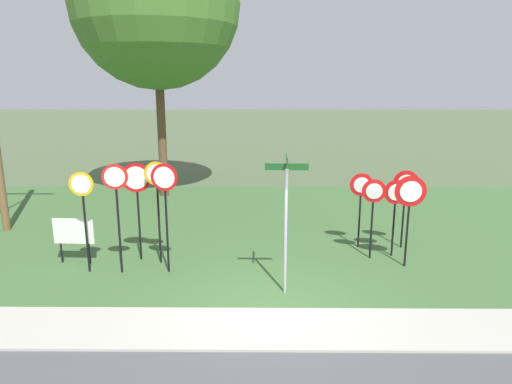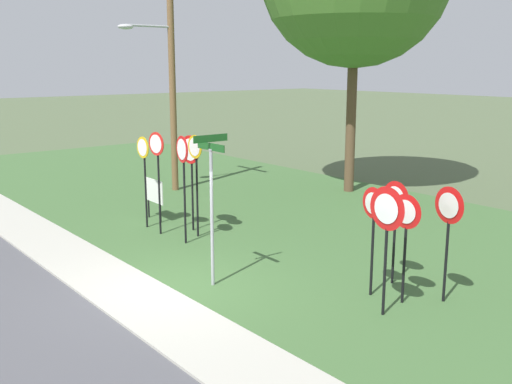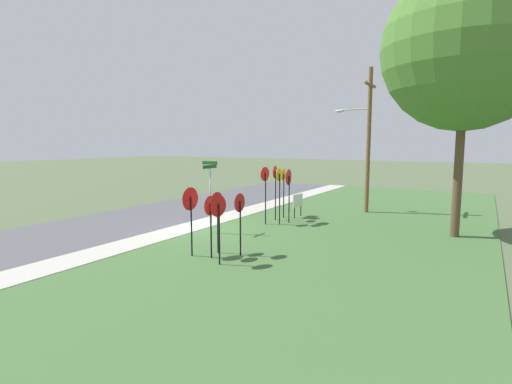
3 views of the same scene
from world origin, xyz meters
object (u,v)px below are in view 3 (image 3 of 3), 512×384
at_px(yield_sign_near_left, 240,210).
at_px(yield_sign_far_right, 210,212).
at_px(stop_sign_far_left, 279,184).
at_px(notice_board, 298,202).
at_px(stop_sign_near_right, 275,182).
at_px(yield_sign_near_right, 190,205).
at_px(yield_sign_center, 218,213).
at_px(yield_sign_far_left, 217,208).
at_px(oak_tree_left, 466,48).
at_px(stop_sign_far_right, 265,183).
at_px(stop_sign_near_left, 289,184).
at_px(street_name_post, 210,191).
at_px(stop_sign_far_center, 283,183).
at_px(utility_pole, 366,135).

xyz_separation_m(yield_sign_near_left, yield_sign_far_right, (0.80, -0.70, -0.03)).
bearing_deg(stop_sign_far_left, notice_board, -179.38).
height_order(stop_sign_near_right, yield_sign_near_right, stop_sign_near_right).
bearing_deg(stop_sign_near_right, yield_sign_center, 6.73).
xyz_separation_m(yield_sign_far_left, oak_tree_left, (-7.23, 7.34, 6.18)).
distance_m(stop_sign_far_left, yield_sign_center, 7.00).
relative_size(stop_sign_far_left, yield_sign_far_right, 1.27).
relative_size(yield_sign_far_right, notice_board, 1.76).
xyz_separation_m(stop_sign_far_right, notice_board, (-2.63, 0.59, -1.22)).
xyz_separation_m(yield_sign_near_left, oak_tree_left, (-7.09, 6.46, 6.18)).
bearing_deg(stop_sign_far_left, yield_sign_far_left, 3.95).
relative_size(stop_sign_near_left, yield_sign_near_left, 1.21).
height_order(stop_sign_near_right, street_name_post, street_name_post).
distance_m(yield_sign_center, street_name_post, 4.71).
relative_size(stop_sign_near_left, stop_sign_far_center, 1.03).
xyz_separation_m(stop_sign_far_center, oak_tree_left, (0.25, 8.34, 5.97)).
xyz_separation_m(stop_sign_far_center, stop_sign_far_right, (2.06, 0.01, 0.18)).
xyz_separation_m(stop_sign_far_center, yield_sign_center, (8.61, 1.86, -0.14)).
relative_size(utility_pole, oak_tree_left, 0.73).
relative_size(stop_sign_far_center, yield_sign_far_right, 1.20).
bearing_deg(stop_sign_far_right, oak_tree_left, 110.74).
xyz_separation_m(yield_sign_far_right, yield_sign_center, (0.48, 0.69, 0.11)).
height_order(utility_pole, notice_board, utility_pole).
bearing_deg(street_name_post, stop_sign_far_center, 168.28).
xyz_separation_m(yield_sign_near_left, utility_pole, (-11.35, 1.41, 2.80)).
bearing_deg(stop_sign_near_right, stop_sign_near_left, 66.31).
bearing_deg(notice_board, utility_pole, 144.45).
relative_size(stop_sign_far_right, yield_sign_center, 1.22).
relative_size(yield_sign_near_left, oak_tree_left, 0.20).
bearing_deg(yield_sign_far_right, oak_tree_left, 136.88).
relative_size(stop_sign_near_right, notice_board, 2.27).
relative_size(yield_sign_center, notice_board, 1.86).
bearing_deg(stop_sign_far_right, utility_pole, 160.17).
height_order(stop_sign_near_right, yield_sign_center, stop_sign_near_right).
xyz_separation_m(stop_sign_near_left, stop_sign_far_center, (-1.13, -0.85, -0.12)).
distance_m(stop_sign_near_right, street_name_post, 4.28).
distance_m(stop_sign_near_left, yield_sign_far_right, 7.03).
bearing_deg(street_name_post, yield_sign_center, 40.91).
bearing_deg(yield_sign_far_right, utility_pole, 169.30).
height_order(yield_sign_far_left, yield_sign_center, yield_sign_center).
bearing_deg(stop_sign_near_left, yield_sign_center, 2.49).
xyz_separation_m(stop_sign_near_left, stop_sign_near_right, (-0.27, -0.90, 0.04)).
bearing_deg(stop_sign_far_right, stop_sign_near_left, 146.56).
height_order(yield_sign_near_left, yield_sign_far_right, yield_sign_near_left).
xyz_separation_m(stop_sign_far_left, yield_sign_far_left, (5.76, 0.38, -0.33)).
relative_size(stop_sign_near_left, yield_sign_far_right, 1.23).
bearing_deg(street_name_post, yield_sign_far_left, 41.94).
height_order(yield_sign_near_right, yield_sign_far_left, yield_sign_near_right).
distance_m(stop_sign_near_left, utility_pole, 6.20).
distance_m(stop_sign_far_center, yield_sign_far_right, 8.22).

